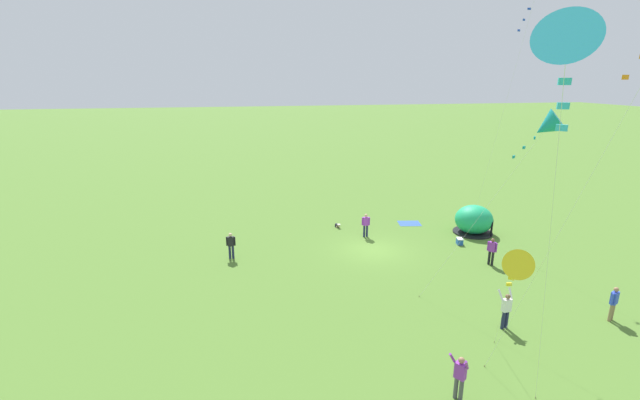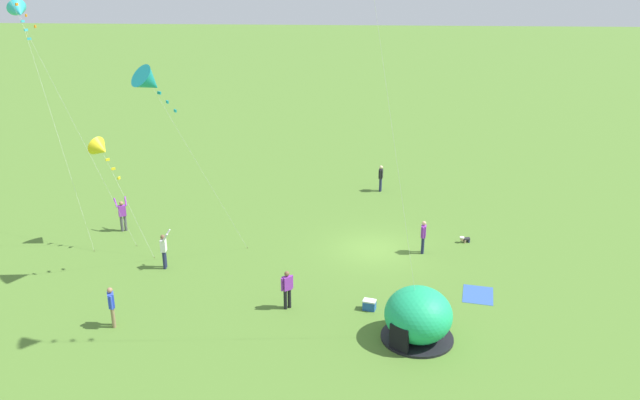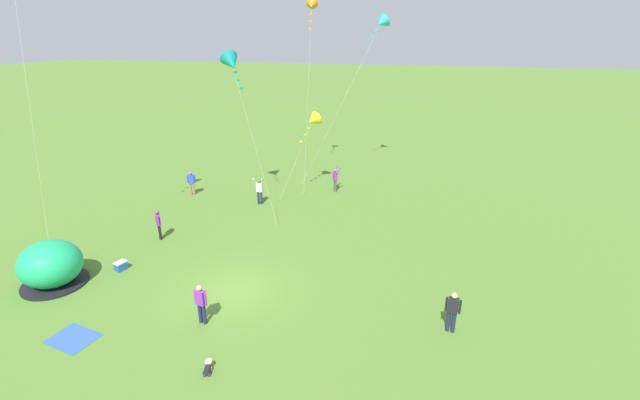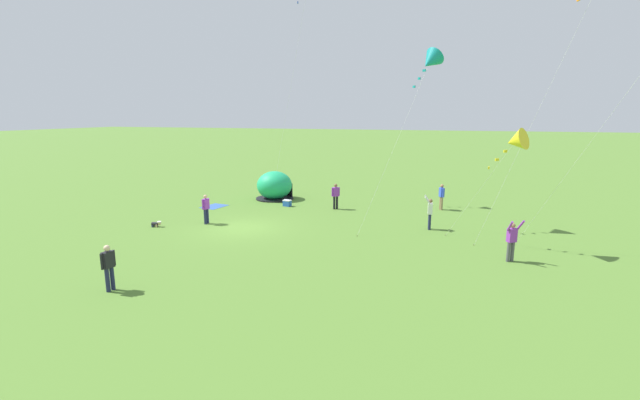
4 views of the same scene
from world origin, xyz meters
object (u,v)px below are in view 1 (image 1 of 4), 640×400
kite_cyan (567,50)px  kite_teal (547,126)px  person_far_back (366,224)px  toddler_crawling (338,225)px  cooler_box (460,241)px  kite_yellow (517,264)px  person_center_field (231,244)px  person_flying_kite (506,309)px  person_watching_sky (614,302)px  person_with_toddler (460,375)px  popup_tent (474,220)px  person_strolling (492,250)px

kite_cyan → kite_teal: bearing=-128.8°
person_far_back → toddler_crawling: bearing=-57.4°
kite_teal → cooler_box: bearing=-102.5°
kite_yellow → person_center_field: bearing=-56.1°
person_center_field → person_flying_kite: bearing=139.4°
toddler_crawling → person_flying_kite: (-4.20, 14.77, 0.82)m
toddler_crawling → person_watching_sky: bearing=122.1°
cooler_box → person_flying_kite: person_flying_kite is taller
person_flying_kite → kite_yellow: kite_yellow is taller
person_with_toddler → kite_yellow: (-1.66, -0.01, 4.10)m
toddler_crawling → popup_tent: bearing=161.7°
popup_tent → kite_cyan: kite_cyan is taller
person_far_back → kite_yellow: 16.66m
person_strolling → kite_cyan: kite_cyan is taller
kite_yellow → kite_teal: (-3.81, -4.16, 3.99)m
popup_tent → toddler_crawling: popup_tent is taller
popup_tent → person_watching_sky: (-0.04, 12.05, -0.03)m
person_center_field → kite_teal: size_ratio=0.18×
person_strolling → person_with_toddler: person_with_toddler is taller
person_far_back → cooler_box: bearing=155.8°
popup_tent → person_flying_kite: (5.28, 11.63, 0.00)m
kite_cyan → person_flying_kite: bearing=-125.7°
person_flying_kite → kite_teal: bearing=-158.1°
person_watching_sky → kite_yellow: size_ratio=0.30×
person_strolling → person_far_back: bearing=-45.2°
cooler_box → person_far_back: bearing=-24.2°
kite_teal → kite_yellow: bearing=47.5°
person_watching_sky → kite_teal: kite_teal is taller
toddler_crawling → kite_teal: (-5.34, 14.31, 8.91)m
person_with_toddler → kite_cyan: (2.10, 5.25, 10.45)m
person_far_back → person_center_field: bearing=12.0°
cooler_box → person_strolling: person_strolling is taller
popup_tent → person_with_toddler: popup_tent is taller
person_far_back → person_with_toddler: person_with_toddler is taller
person_with_toddler → person_strolling: bearing=-127.4°
person_center_field → kite_teal: bearing=143.1°
kite_yellow → person_far_back: bearing=-89.9°
popup_tent → person_with_toddler: 18.10m
person_flying_kite → kite_yellow: (2.67, 3.70, 4.10)m
cooler_box → person_far_back: size_ratio=0.35×
person_center_field → person_strolling: same height
person_strolling → kite_cyan: bearing=57.4°
popup_tent → person_center_field: 17.49m
toddler_crawling → person_flying_kite: size_ratio=0.29×
cooler_box → person_with_toddler: (7.53, 13.49, 0.78)m
cooler_box → person_center_field: size_ratio=0.35×
person_watching_sky → person_strolling: bearing=-73.7°
kite_yellow → person_watching_sky: bearing=-157.7°
person_strolling → cooler_box: bearing=-87.5°
person_with_toddler → kite_yellow: 4.42m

